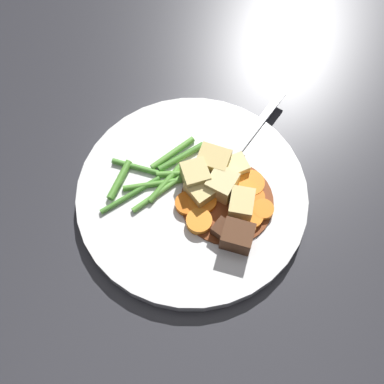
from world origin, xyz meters
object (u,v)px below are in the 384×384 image
at_px(carrot_slice_5, 199,221).
at_px(meat_chunk_0, 237,236).
at_px(potato_chunk_4, 236,167).
at_px(carrot_slice_7, 263,209).
at_px(carrot_slice_1, 250,217).
at_px(potato_chunk_3, 222,185).
at_px(carrot_slice_3, 250,184).
at_px(potato_chunk_1, 213,162).
at_px(potato_chunk_5, 203,187).
at_px(fork, 247,139).
at_px(carrot_slice_4, 242,227).
at_px(carrot_slice_0, 202,201).
at_px(carrot_slice_6, 190,205).
at_px(dinner_plate, 192,195).
at_px(potato_chunk_2, 196,177).
at_px(meat_chunk_1, 222,229).
at_px(carrot_slice_2, 252,198).
at_px(potato_chunk_0, 241,205).

height_order(carrot_slice_5, meat_chunk_0, meat_chunk_0).
height_order(carrot_slice_5, potato_chunk_4, potato_chunk_4).
height_order(carrot_slice_7, meat_chunk_0, meat_chunk_0).
xyz_separation_m(carrot_slice_1, potato_chunk_3, (-0.04, 0.03, 0.01)).
bearing_deg(potato_chunk_4, carrot_slice_3, -33.57).
bearing_deg(carrot_slice_1, carrot_slice_3, 103.83).
height_order(potato_chunk_1, potato_chunk_3, same).
relative_size(potato_chunk_5, fork, 0.19).
distance_m(carrot_slice_3, potato_chunk_4, 0.03).
bearing_deg(carrot_slice_4, meat_chunk_0, -97.25).
bearing_deg(potato_chunk_5, carrot_slice_3, 24.91).
distance_m(carrot_slice_0, fork, 0.11).
bearing_deg(potato_chunk_4, carrot_slice_6, -121.99).
xyz_separation_m(dinner_plate, potato_chunk_5, (0.01, 0.00, 0.02)).
relative_size(dinner_plate, carrot_slice_0, 8.24).
xyz_separation_m(carrot_slice_3, potato_chunk_5, (-0.05, -0.02, 0.01)).
relative_size(carrot_slice_1, potato_chunk_2, 1.00).
bearing_deg(carrot_slice_0, potato_chunk_2, 123.52).
bearing_deg(potato_chunk_2, carrot_slice_3, 13.20).
distance_m(carrot_slice_0, potato_chunk_1, 0.05).
xyz_separation_m(potato_chunk_4, meat_chunk_0, (0.03, -0.09, 0.00)).
xyz_separation_m(carrot_slice_1, potato_chunk_1, (-0.06, 0.05, 0.01)).
relative_size(carrot_slice_4, meat_chunk_1, 1.54).
xyz_separation_m(potato_chunk_4, fork, (0.00, 0.05, -0.01)).
xyz_separation_m(carrot_slice_2, carrot_slice_5, (-0.05, -0.05, 0.00)).
bearing_deg(potato_chunk_1, meat_chunk_0, -57.85).
height_order(carrot_slice_7, potato_chunk_2, potato_chunk_2).
bearing_deg(carrot_slice_5, potato_chunk_0, 36.10).
distance_m(carrot_slice_5, potato_chunk_0, 0.05).
relative_size(carrot_slice_0, fork, 0.20).
xyz_separation_m(carrot_slice_2, potato_chunk_5, (-0.06, -0.01, 0.01)).
distance_m(carrot_slice_5, meat_chunk_0, 0.05).
xyz_separation_m(carrot_slice_0, carrot_slice_4, (0.05, -0.02, 0.00)).
height_order(carrot_slice_4, fork, carrot_slice_4).
relative_size(dinner_plate, carrot_slice_5, 9.21).
distance_m(potato_chunk_0, potato_chunk_2, 0.06).
relative_size(carrot_slice_0, potato_chunk_4, 1.29).
distance_m(carrot_slice_3, potato_chunk_2, 0.07).
distance_m(potato_chunk_1, meat_chunk_0, 0.10).
distance_m(carrot_slice_1, potato_chunk_5, 0.07).
height_order(potato_chunk_0, meat_chunk_1, potato_chunk_0).
distance_m(meat_chunk_0, fork, 0.14).
bearing_deg(potato_chunk_1, carrot_slice_5, -86.33).
relative_size(carrot_slice_1, carrot_slice_2, 1.05).
relative_size(carrot_slice_5, meat_chunk_0, 0.88).
xyz_separation_m(carrot_slice_5, carrot_slice_6, (-0.02, 0.02, -0.00)).
relative_size(potato_chunk_4, fork, 0.15).
relative_size(potato_chunk_3, potato_chunk_4, 1.24).
distance_m(potato_chunk_0, fork, 0.10).
height_order(meat_chunk_1, fork, meat_chunk_1).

